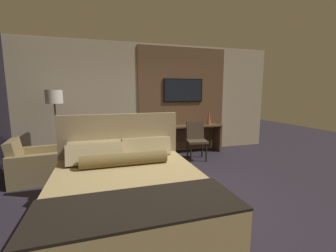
% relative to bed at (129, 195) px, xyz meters
% --- Properties ---
extents(ground_plane, '(16.00, 16.00, 0.00)m').
position_rel_bed_xyz_m(ground_plane, '(0.81, 0.53, -0.36)').
color(ground_plane, '#28232D').
extents(wall_back_tv_panel, '(7.20, 0.09, 2.80)m').
position_rel_bed_xyz_m(wall_back_tv_panel, '(0.95, 3.13, 1.04)').
color(wall_back_tv_panel, '#BCAD8E').
rests_on(wall_back_tv_panel, ground_plane).
extents(bed, '(1.81, 2.09, 1.26)m').
position_rel_bed_xyz_m(bed, '(0.00, 0.00, 0.00)').
color(bed, '#33281E').
rests_on(bed, ground_plane).
extents(desk, '(1.90, 0.47, 0.73)m').
position_rel_bed_xyz_m(desk, '(1.86, 2.87, 0.14)').
color(desk, brown).
rests_on(desk, ground_plane).
extents(tv, '(1.08, 0.04, 0.61)m').
position_rel_bed_xyz_m(tv, '(1.86, 3.05, 1.28)').
color(tv, black).
extents(desk_chair, '(0.52, 0.52, 0.89)m').
position_rel_bed_xyz_m(desk_chair, '(1.89, 2.25, 0.17)').
color(desk_chair, '#4C3D2D').
rests_on(desk_chair, ground_plane).
extents(armchair_by_window, '(0.89, 0.90, 0.78)m').
position_rel_bed_xyz_m(armchair_by_window, '(-1.47, 1.89, -0.10)').
color(armchair_by_window, olive).
rests_on(armchair_by_window, ground_plane).
extents(floor_lamp, '(0.34, 0.34, 1.64)m').
position_rel_bed_xyz_m(floor_lamp, '(-1.18, 2.62, 1.01)').
color(floor_lamp, '#282623').
rests_on(floor_lamp, ground_plane).
extents(vase_tall, '(0.12, 0.12, 0.40)m').
position_rel_bed_xyz_m(vase_tall, '(2.53, 2.85, 0.57)').
color(vase_tall, '#B2563D').
rests_on(vase_tall, desk).
extents(book, '(0.25, 0.19, 0.03)m').
position_rel_bed_xyz_m(book, '(2.19, 2.89, 0.38)').
color(book, maroon).
rests_on(book, desk).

